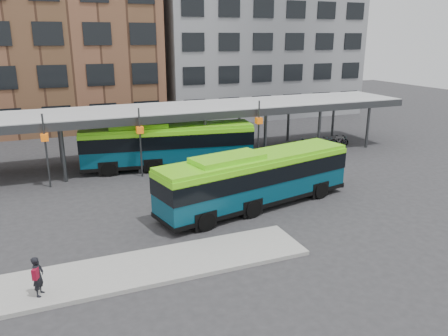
{
  "coord_description": "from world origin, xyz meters",
  "views": [
    {
      "loc": [
        -8.68,
        -19.31,
        9.39
      ],
      "look_at": [
        0.8,
        3.89,
        1.8
      ],
      "focal_mm": 35.0,
      "sensor_mm": 36.0,
      "label": 1
    }
  ],
  "objects": [
    {
      "name": "bus_rear",
      "position": [
        -0.74,
        11.21,
        1.79
      ],
      "size": [
        12.72,
        4.46,
        3.44
      ],
      "rotation": [
        0.0,
        0.0,
        -0.15
      ],
      "color": "#06394C",
      "rests_on": "ground"
    },
    {
      "name": "ground",
      "position": [
        0.0,
        0.0,
        0.0
      ],
      "size": [
        120.0,
        120.0,
        0.0
      ],
      "primitive_type": "plane",
      "color": "#28282B",
      "rests_on": "ground"
    },
    {
      "name": "building_brick",
      "position": [
        -10.0,
        32.0,
        11.0
      ],
      "size": [
        26.0,
        14.0,
        22.0
      ],
      "primitive_type": "cube",
      "color": "brown",
      "rests_on": "ground"
    },
    {
      "name": "bus_front",
      "position": [
        1.85,
        1.7,
        1.72
      ],
      "size": [
        12.23,
        5.02,
        3.3
      ],
      "rotation": [
        0.0,
        0.0,
        0.21
      ],
      "color": "#06394C",
      "rests_on": "ground"
    },
    {
      "name": "canopy",
      "position": [
        -0.06,
        12.87,
        3.91
      ],
      "size": [
        40.0,
        6.53,
        4.8
      ],
      "color": "#999B9E",
      "rests_on": "ground"
    },
    {
      "name": "bike_rack",
      "position": [
        13.16,
        11.97,
        0.46
      ],
      "size": [
        5.79,
        1.62,
        1.01
      ],
      "color": "slate",
      "rests_on": "ground"
    },
    {
      "name": "building_grey",
      "position": [
        16.0,
        32.0,
        10.0
      ],
      "size": [
        24.0,
        14.0,
        20.0
      ],
      "primitive_type": "cube",
      "color": "slate",
      "rests_on": "ground"
    },
    {
      "name": "boarding_island",
      "position": [
        -5.5,
        -3.0,
        0.09
      ],
      "size": [
        14.0,
        3.0,
        0.18
      ],
      "primitive_type": "cube",
      "color": "gray",
      "rests_on": "ground"
    },
    {
      "name": "pedestrian",
      "position": [
        -9.65,
        -3.65,
        0.97
      ],
      "size": [
        0.56,
        0.66,
        1.55
      ],
      "rotation": [
        0.0,
        0.0,
        1.18
      ],
      "color": "black",
      "rests_on": "boarding_island"
    }
  ]
}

